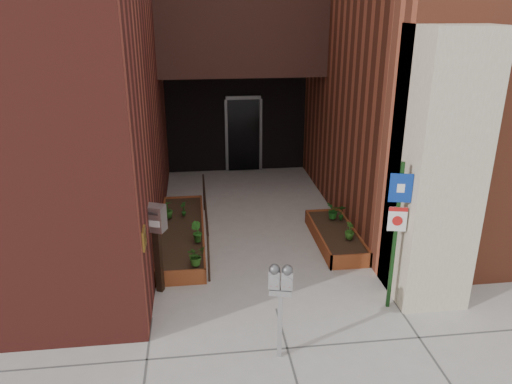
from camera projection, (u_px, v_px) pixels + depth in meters
name	position (u px, v px, depth m)	size (l,w,h in m)	color
ground	(276.00, 309.00, 8.14)	(80.00, 80.00, 0.00)	#9E9991
planter_left	(182.00, 235.00, 10.42)	(0.90, 3.60, 0.30)	brown
planter_right	(335.00, 237.00, 10.32)	(0.80, 2.20, 0.30)	brown
handrail	(205.00, 208.00, 10.21)	(0.04, 3.34, 0.90)	black
parking_meter	(281.00, 287.00, 6.66)	(0.34, 0.19, 1.46)	#9D9D9F
sign_post	(397.00, 222.00, 7.66)	(0.34, 0.12, 2.49)	#133312
payment_dropbox	(156.00, 230.00, 8.25)	(0.38, 0.34, 1.60)	black
shrub_left_a	(196.00, 255.00, 8.84)	(0.32, 0.32, 0.36)	#255317
shrub_left_b	(196.00, 232.00, 9.71)	(0.22, 0.22, 0.40)	#24601B
shrub_left_c	(168.00, 209.00, 10.78)	(0.21, 0.21, 0.38)	#245819
shrub_left_d	(183.00, 209.00, 10.88)	(0.17, 0.17, 0.32)	#1D5A19
shrub_right_a	(350.00, 230.00, 9.83)	(0.19, 0.19, 0.34)	#2C631C
shrub_right_b	(342.00, 212.00, 10.67)	(0.18, 0.18, 0.34)	#195418
shrub_right_c	(333.00, 211.00, 10.73)	(0.31, 0.31, 0.35)	#1B5E1A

